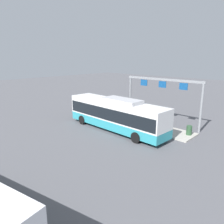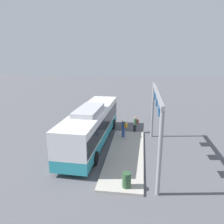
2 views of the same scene
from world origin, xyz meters
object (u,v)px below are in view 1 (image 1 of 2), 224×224
object	(u,v)px
person_boarding	(117,111)
person_waiting_near	(122,113)
bus_main	(116,113)
trash_bin	(189,130)

from	to	relation	value
person_boarding	person_waiting_near	bearing A→B (deg)	33.80
person_boarding	bus_main	bearing A→B (deg)	14.94
bus_main	trash_bin	world-z (taller)	bus_main
trash_bin	person_waiting_near	bearing A→B (deg)	6.20
person_waiting_near	trash_bin	world-z (taller)	person_waiting_near
person_waiting_near	trash_bin	xyz separation A→B (m)	(-7.81, -0.85, -0.44)
person_boarding	trash_bin	distance (m)	9.53
person_boarding	person_waiting_near	size ratio (longest dim) A/B	1.00
person_boarding	trash_bin	xyz separation A→B (m)	(-9.53, 0.17, -0.28)
person_boarding	trash_bin	bearing A→B (deg)	63.45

